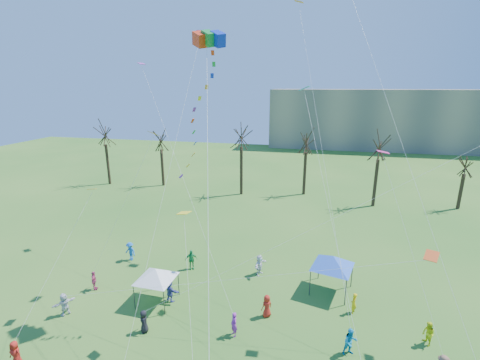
% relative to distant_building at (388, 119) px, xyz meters
% --- Properties ---
extents(distant_building, '(60.00, 14.00, 15.00)m').
position_rel_distant_building_xyz_m(distant_building, '(0.00, 0.00, 0.00)').
color(distant_building, gray).
rests_on(distant_building, ground).
extents(bare_tree_row, '(68.24, 8.84, 11.32)m').
position_rel_distant_building_xyz_m(bare_tree_row, '(-23.82, -46.04, -0.29)').
color(bare_tree_row, black).
rests_on(bare_tree_row, ground).
extents(big_box_kite, '(3.25, 7.82, 21.37)m').
position_rel_distant_building_xyz_m(big_box_kite, '(-25.35, -73.56, 6.40)').
color(big_box_kite, red).
rests_on(big_box_kite, ground).
extents(canopy_tent_white, '(3.72, 3.72, 2.79)m').
position_rel_distant_building_xyz_m(canopy_tent_white, '(-29.31, -73.78, -5.14)').
color(canopy_tent_white, '#3F3F44').
rests_on(canopy_tent_white, ground).
extents(canopy_tent_blue, '(4.03, 4.03, 3.12)m').
position_rel_distant_building_xyz_m(canopy_tent_blue, '(-16.36, -69.50, -4.86)').
color(canopy_tent_blue, '#3F3F44').
rests_on(canopy_tent_blue, ground).
extents(festival_crowd, '(26.57, 15.27, 1.85)m').
position_rel_distant_building_xyz_m(festival_crowd, '(-23.54, -75.27, -6.63)').
color(festival_crowd, '#AD1B15').
rests_on(festival_crowd, ground).
extents(small_kites_aloft, '(30.02, 18.82, 32.53)m').
position_rel_distant_building_xyz_m(small_kites_aloft, '(-21.42, -70.91, 6.11)').
color(small_kites_aloft, orange).
rests_on(small_kites_aloft, ground).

